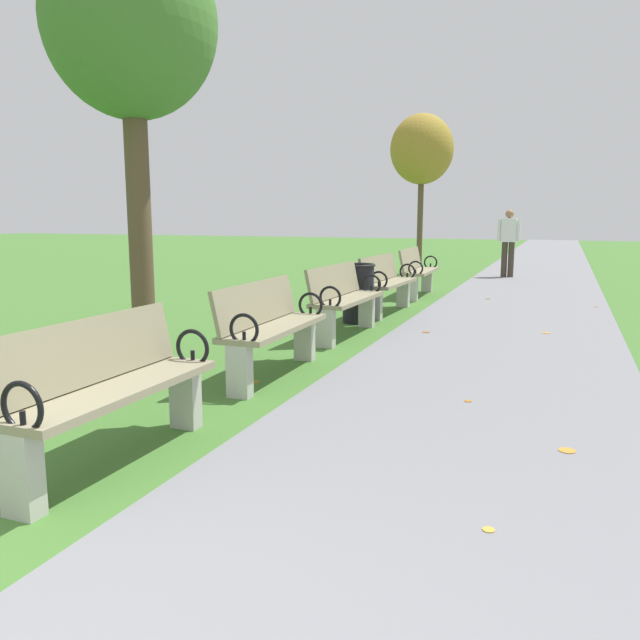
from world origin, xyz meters
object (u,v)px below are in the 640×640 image
tree_1 (131,28)px  park_bench_5 (387,282)px  park_bench_2 (109,387)px  park_bench_3 (270,326)px  park_bench_4 (344,298)px  tree_2 (422,150)px  park_bench_6 (417,271)px  trash_bin (358,293)px  pedestrian_walking (509,239)px

tree_1 → park_bench_5: bearing=70.9°
park_bench_2 → park_bench_3: same height
park_bench_2 → park_bench_4: 4.47m
park_bench_3 → tree_2: tree_2 is taller
park_bench_6 → trash_bin: park_bench_6 is taller
park_bench_6 → pedestrian_walking: pedestrian_walking is taller
tree_1 → tree_2: (0.45, 11.20, -0.13)m
park_bench_5 → pedestrian_walking: bearing=78.9°
park_bench_6 → tree_2: bearing=101.8°
trash_bin → tree_2: bearing=96.1°
park_bench_3 → park_bench_6: (0.00, 6.44, 0.00)m
trash_bin → park_bench_2: bearing=-88.5°
park_bench_3 → trash_bin: 3.23m
park_bench_2 → tree_2: size_ratio=0.39×
tree_2 → pedestrian_walking: tree_2 is taller
park_bench_4 → tree_1: tree_1 is taller
park_bench_4 → park_bench_5: size_ratio=1.00×
park_bench_3 → park_bench_6: bearing=90.0°
pedestrian_walking → park_bench_2: bearing=-95.6°
tree_1 → pedestrian_walking: 11.31m
trash_bin → park_bench_5: bearing=81.8°
park_bench_3 → pedestrian_walking: 10.84m
park_bench_6 → tree_1: bearing=-102.8°
park_bench_2 → park_bench_3: 2.30m
park_bench_6 → trash_bin: 3.22m
park_bench_4 → tree_1: size_ratio=0.38×
park_bench_4 → pedestrian_walking: size_ratio=1.00×
park_bench_5 → park_bench_6: same height
park_bench_3 → tree_2: (-1.00, 11.24, 2.67)m
park_bench_4 → park_bench_6: same height
park_bench_4 → park_bench_2: bearing=-90.0°
park_bench_2 → park_bench_6: bearing=90.0°
park_bench_2 → park_bench_5: bearing=90.0°
park_bench_3 → pedestrian_walking: size_ratio=0.99×
park_bench_5 → tree_1: 5.26m
park_bench_4 → park_bench_6: bearing=90.0°
park_bench_4 → trash_bin: (-0.15, 1.06, -0.06)m
park_bench_2 → park_bench_5: (0.00, 6.54, 0.00)m
park_bench_3 → park_bench_4: (0.00, 2.17, 0.00)m
park_bench_3 → trash_bin: bearing=92.6°
park_bench_2 → tree_2: tree_2 is taller
park_bench_4 → park_bench_6: (-0.00, 4.28, 0.00)m
pedestrian_walking → tree_1: bearing=-104.3°
park_bench_6 → pedestrian_walking: 4.52m
tree_2 → park_bench_2: bearing=-85.8°
pedestrian_walking → trash_bin: pedestrian_walking is taller
park_bench_6 → park_bench_5: bearing=-90.0°
park_bench_2 → park_bench_5: same height
park_bench_4 → trash_bin: size_ratio=1.92×
park_bench_3 → park_bench_4: 2.17m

